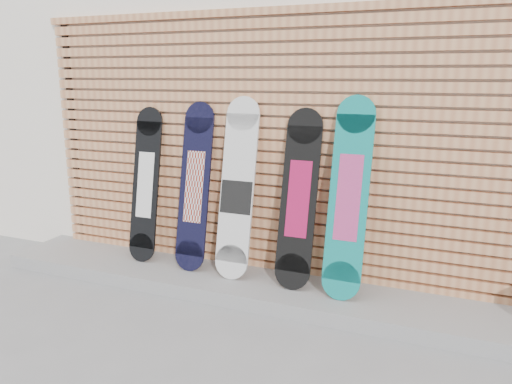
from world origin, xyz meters
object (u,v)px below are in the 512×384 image
at_px(snowboard_0, 146,185).
at_px(snowboard_3, 299,199).
at_px(snowboard_1, 195,187).
at_px(snowboard_4, 349,198).
at_px(snowboard_2, 237,189).

distance_m(snowboard_0, snowboard_3, 1.45).
xyz_separation_m(snowboard_1, snowboard_4, (1.34, -0.04, 0.04)).
bearing_deg(snowboard_4, snowboard_0, 178.44).
xyz_separation_m(snowboard_2, snowboard_4, (0.93, -0.02, 0.02)).
xyz_separation_m(snowboard_1, snowboard_2, (0.41, -0.02, 0.02)).
relative_size(snowboard_0, snowboard_4, 0.91).
xyz_separation_m(snowboard_1, snowboard_3, (0.94, -0.02, -0.01)).
height_order(snowboard_1, snowboard_4, snowboard_4).
xyz_separation_m(snowboard_0, snowboard_4, (1.85, -0.05, 0.07)).
xyz_separation_m(snowboard_0, snowboard_3, (1.45, -0.03, 0.01)).
bearing_deg(snowboard_0, snowboard_4, -1.56).
relative_size(snowboard_2, snowboard_3, 1.06).
bearing_deg(snowboard_2, snowboard_4, -1.28).
distance_m(snowboard_1, snowboard_3, 0.94).
bearing_deg(snowboard_0, snowboard_3, -1.22).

